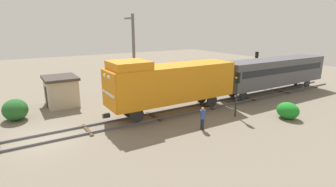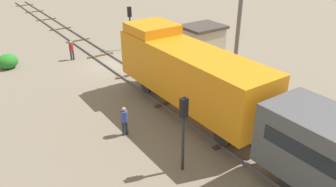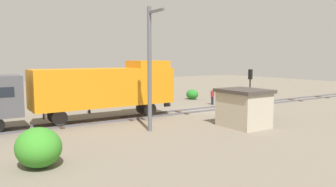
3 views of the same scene
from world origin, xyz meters
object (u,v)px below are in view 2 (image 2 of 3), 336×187
(worker_by_signal, at_px, (124,119))
(catenary_mast, at_px, (239,26))
(locomotive, at_px, (187,71))
(traffic_signal_near, at_px, (130,20))
(worker_near_track, at_px, (71,49))
(traffic_signal_mid, at_px, (183,121))
(relay_hut, at_px, (202,41))

(worker_by_signal, distance_m, catenary_mast, 9.93)
(locomotive, distance_m, traffic_signal_near, 13.00)
(traffic_signal_near, height_order, catenary_mast, catenary_mast)
(worker_near_track, relative_size, catenary_mast, 0.20)
(worker_near_track, distance_m, catenary_mast, 14.50)
(locomotive, height_order, traffic_signal_mid, locomotive)
(traffic_signal_near, bearing_deg, locomotive, 75.76)
(traffic_signal_mid, relative_size, relay_hut, 1.07)
(locomotive, relative_size, traffic_signal_mid, 3.11)
(catenary_mast, height_order, relay_hut, catenary_mast)
(traffic_signal_near, relative_size, relay_hut, 1.13)
(traffic_signal_mid, distance_m, worker_by_signal, 4.49)
(traffic_signal_mid, bearing_deg, worker_by_signal, -78.98)
(traffic_signal_near, height_order, worker_by_signal, traffic_signal_near)
(traffic_signal_near, relative_size, catenary_mast, 0.47)
(traffic_signal_near, distance_m, catenary_mast, 11.89)
(worker_by_signal, bearing_deg, traffic_signal_near, 18.36)
(locomotive, relative_size, worker_by_signal, 6.82)
(locomotive, relative_size, catenary_mast, 1.39)
(traffic_signal_near, height_order, relay_hut, traffic_signal_near)
(traffic_signal_near, distance_m, worker_by_signal, 14.76)
(traffic_signal_mid, distance_m, worker_near_track, 17.20)
(worker_by_signal, bearing_deg, catenary_mast, -34.97)
(worker_by_signal, xyz_separation_m, catenary_mast, (-9.26, -1.03, 3.43))
(traffic_signal_near, relative_size, worker_near_track, 2.32)
(locomotive, relative_size, worker_near_track, 6.82)
(relay_hut, bearing_deg, locomotive, 44.51)
(traffic_signal_near, bearing_deg, traffic_signal_mid, 68.51)
(locomotive, xyz_separation_m, worker_near_track, (2.40, -12.93, -1.78))
(catenary_mast, bearing_deg, traffic_signal_near, -80.91)
(traffic_signal_near, xyz_separation_m, traffic_signal_mid, (6.60, 16.76, -0.14))
(traffic_signal_mid, relative_size, catenary_mast, 0.45)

